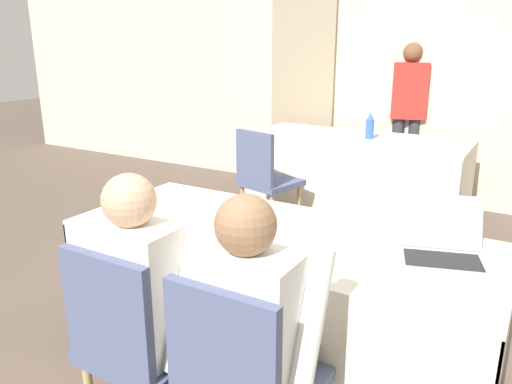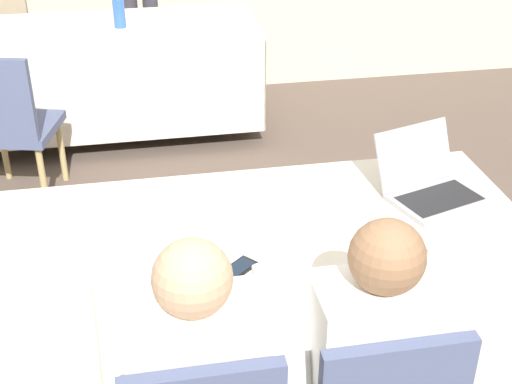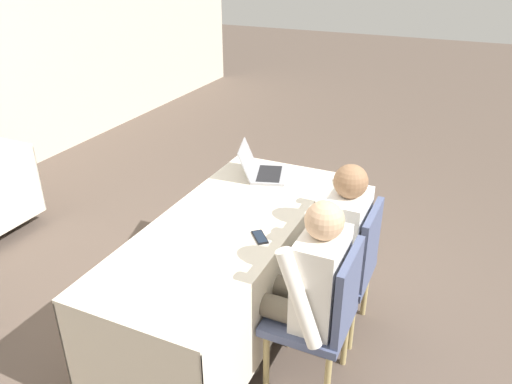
# 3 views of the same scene
# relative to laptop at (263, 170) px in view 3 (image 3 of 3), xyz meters

# --- Properties ---
(ground_plane) EXTENTS (24.00, 24.00, 0.00)m
(ground_plane) POSITION_rel_laptop_xyz_m (-0.71, -0.07, -0.79)
(ground_plane) COLOR brown
(conference_table_near) EXTENTS (2.00, 0.82, 0.75)m
(conference_table_near) POSITION_rel_laptop_xyz_m (-0.71, -0.07, -0.22)
(conference_table_near) COLOR beige
(conference_table_near) RESTS_ON ground_plane
(laptop) EXTENTS (0.42, 0.41, 0.23)m
(laptop) POSITION_rel_laptop_xyz_m (0.00, 0.00, 0.00)
(laptop) COLOR #99999E
(laptop) RESTS_ON conference_table_near
(cell_phone) EXTENTS (0.15, 0.14, 0.01)m
(cell_phone) POSITION_rel_laptop_xyz_m (-0.79, -0.33, -0.04)
(cell_phone) COLOR black
(cell_phone) RESTS_ON conference_table_near
(paper_beside_laptop) EXTENTS (0.32, 0.36, 0.00)m
(paper_beside_laptop) POSITION_rel_laptop_xyz_m (-0.63, -0.08, -0.04)
(paper_beside_laptop) COLOR white
(paper_beside_laptop) RESTS_ON conference_table_near
(chair_near_left) EXTENTS (0.44, 0.44, 0.89)m
(chair_near_left) POSITION_rel_laptop_xyz_m (-0.96, -0.78, -0.30)
(chair_near_left) COLOR tan
(chair_near_left) RESTS_ON ground_plane
(chair_near_right) EXTENTS (0.44, 0.44, 0.89)m
(chair_near_right) POSITION_rel_laptop_xyz_m (-0.47, -0.78, -0.30)
(chair_near_right) COLOR tan
(chair_near_right) RESTS_ON ground_plane
(person_checkered_shirt) EXTENTS (0.50, 0.52, 1.15)m
(person_checkered_shirt) POSITION_rel_laptop_xyz_m (-0.96, -0.68, -0.14)
(person_checkered_shirt) COLOR #665B4C
(person_checkered_shirt) RESTS_ON ground_plane
(person_white_shirt) EXTENTS (0.50, 0.52, 1.15)m
(person_white_shirt) POSITION_rel_laptop_xyz_m (-0.47, -0.68, -0.14)
(person_white_shirt) COLOR #665B4C
(person_white_shirt) RESTS_ON ground_plane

